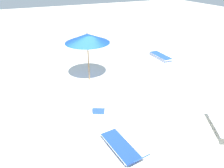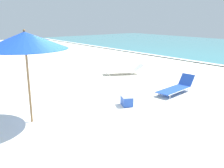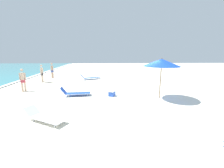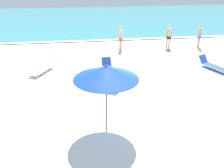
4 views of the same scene
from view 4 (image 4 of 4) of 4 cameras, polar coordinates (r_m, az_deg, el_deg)
ground_plane at (r=10.99m, az=2.36°, el=-5.92°), size 60.00×60.00×0.16m
ocean_water at (r=30.28m, az=-4.42°, el=14.55°), size 60.00×19.19×0.07m
beach_umbrella at (r=8.50m, az=-1.37°, el=2.55°), size 2.29×2.29×2.63m
sun_lounger_under_umbrella at (r=15.17m, az=-15.57°, el=3.45°), size 1.50×2.09×0.53m
sun_lounger_beside_umbrella at (r=14.56m, az=-0.64°, el=3.54°), size 0.81×2.03×0.63m
sun_lounger_near_water_left at (r=16.17m, az=22.36°, el=3.83°), size 1.43×2.26×0.63m
beachgoer_wading_adult at (r=18.43m, az=2.03°, el=10.76°), size 0.27×0.44×1.76m
beachgoer_shoreline_child at (r=20.18m, az=19.43°, el=10.64°), size 0.33×0.36×1.76m
beachgoer_strolling_adult at (r=19.43m, az=12.87°, el=10.91°), size 0.44×0.27×1.76m
cooler_box at (r=12.24m, az=0.24°, el=-1.02°), size 0.61×0.54×0.37m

